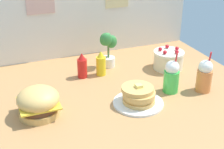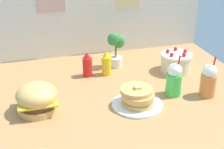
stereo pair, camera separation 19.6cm
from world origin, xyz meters
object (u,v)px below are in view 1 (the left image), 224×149
object	(u,v)px
layer_cake	(168,60)
orange_float_cup	(204,76)
pancake_stack	(138,97)
mustard_bottle	(101,64)
cream_soda_cup	(171,77)
burger	(38,102)
ketchup_bottle	(82,66)
potted_plant	(108,48)

from	to	relation	value
layer_cake	orange_float_cup	xyz separation A→B (cm)	(3.30, -40.02, 3.72)
pancake_stack	mustard_bottle	world-z (taller)	mustard_bottle
pancake_stack	layer_cake	world-z (taller)	layer_cake
mustard_bottle	cream_soda_cup	distance (cm)	53.75
layer_cake	mustard_bottle	xyz separation A→B (cm)	(-51.77, 8.41, 1.41)
burger	pancake_stack	size ratio (longest dim) A/B	0.78
layer_cake	ketchup_bottle	bearing A→B (deg)	171.57
burger	mustard_bottle	bearing A→B (deg)	35.87
pancake_stack	ketchup_bottle	size ratio (longest dim) A/B	1.70
potted_plant	burger	bearing A→B (deg)	-141.21
pancake_stack	potted_plant	world-z (taller)	potted_plant
pancake_stack	ketchup_bottle	distance (cm)	53.91
orange_float_cup	burger	bearing A→B (deg)	174.36
pancake_stack	ketchup_bottle	bearing A→B (deg)	112.98
pancake_stack	ketchup_bottle	world-z (taller)	ketchup_bottle
pancake_stack	cream_soda_cup	distance (cm)	28.61
pancake_stack	mustard_bottle	distance (cm)	48.84
pancake_stack	orange_float_cup	size ratio (longest dim) A/B	1.13
layer_cake	mustard_bottle	size ratio (longest dim) A/B	1.25
mustard_bottle	cream_soda_cup	size ratio (longest dim) A/B	0.67
layer_cake	mustard_bottle	bearing A→B (deg)	170.77
ketchup_bottle	cream_soda_cup	distance (cm)	64.40
burger	ketchup_bottle	xyz separation A→B (cm)	(38.41, 39.15, 0.16)
mustard_bottle	cream_soda_cup	xyz separation A→B (cm)	(34.27, -41.35, 2.31)
layer_cake	cream_soda_cup	world-z (taller)	cream_soda_cup
cream_soda_cup	orange_float_cup	xyz separation A→B (cm)	(20.80, -7.08, 0.00)
mustard_bottle	potted_plant	distance (cm)	17.70
pancake_stack	orange_float_cup	xyz separation A→B (cm)	(47.98, -0.22, 5.74)
ketchup_bottle	potted_plant	world-z (taller)	potted_plant
burger	mustard_bottle	xyz separation A→B (cm)	(52.31, 37.82, 0.16)
pancake_stack	orange_float_cup	distance (cm)	48.32
pancake_stack	orange_float_cup	bearing A→B (deg)	-0.27
mustard_bottle	orange_float_cup	world-z (taller)	orange_float_cup
layer_cake	orange_float_cup	distance (cm)	40.33
orange_float_cup	potted_plant	distance (cm)	75.75
burger	cream_soda_cup	bearing A→B (deg)	-2.33
mustard_bottle	cream_soda_cup	world-z (taller)	cream_soda_cup
burger	layer_cake	bearing A→B (deg)	15.78
burger	orange_float_cup	bearing A→B (deg)	-5.64
cream_soda_cup	layer_cake	bearing A→B (deg)	62.02
ketchup_bottle	pancake_stack	bearing A→B (deg)	-67.02
burger	ketchup_bottle	distance (cm)	54.84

